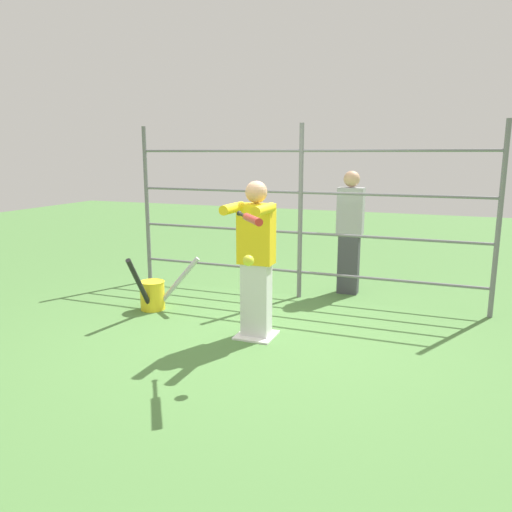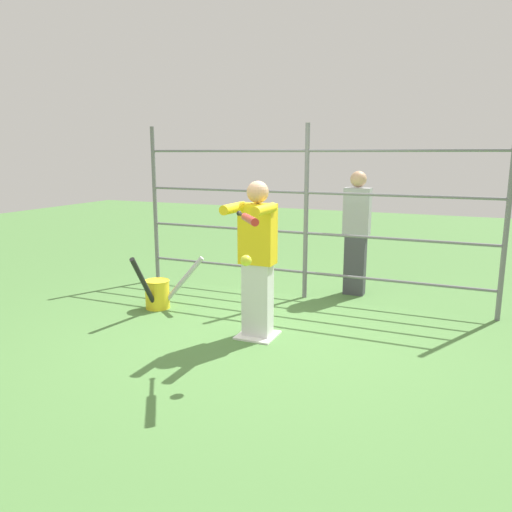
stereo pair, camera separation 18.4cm
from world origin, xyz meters
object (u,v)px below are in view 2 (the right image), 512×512
(softball_in_flight, at_px, (246,261))
(batter, at_px, (257,255))
(bystander_behind_fence, at_px, (356,231))
(baseball_bat_swinging, at_px, (248,218))
(bat_bucket, at_px, (158,292))

(softball_in_flight, bearing_deg, batter, -72.70)
(bystander_behind_fence, bearing_deg, baseball_bat_swinging, 83.88)
(batter, xyz_separation_m, bat_bucket, (1.52, -0.40, -0.68))
(bystander_behind_fence, bearing_deg, softball_in_flight, 83.68)
(baseball_bat_swinging, relative_size, softball_in_flight, 7.12)
(batter, distance_m, bystander_behind_fence, 2.13)
(bat_bucket, height_order, bystander_behind_fence, bystander_behind_fence)
(baseball_bat_swinging, xyz_separation_m, softball_in_flight, (0.01, 0.02, -0.36))
(bat_bucket, xyz_separation_m, bystander_behind_fence, (-2.10, -1.65, 0.67))
(softball_in_flight, relative_size, bat_bucket, 0.12)
(softball_in_flight, height_order, bystander_behind_fence, bystander_behind_fence)
(softball_in_flight, distance_m, bat_bucket, 2.31)
(bystander_behind_fence, bearing_deg, batter, 74.21)
(batter, bearing_deg, bat_bucket, -14.65)
(bat_bucket, bearing_deg, baseball_bat_swinging, 145.94)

